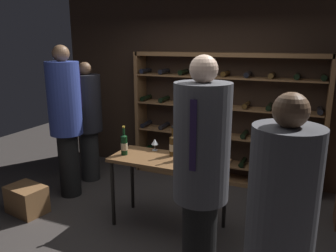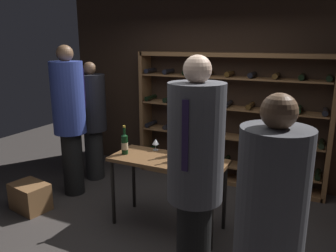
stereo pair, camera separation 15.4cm
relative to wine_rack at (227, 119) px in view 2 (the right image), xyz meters
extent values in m
plane|color=#383330|center=(-0.30, -1.76, -0.99)|extent=(9.94, 9.94, 0.00)
cube|color=#332319|center=(-0.30, 0.21, 0.51)|extent=(5.17, 0.10, 2.99)
cube|color=brown|center=(-1.41, 0.00, 0.00)|extent=(0.06, 0.32, 1.98)
cube|color=brown|center=(1.42, 0.00, 0.00)|extent=(0.06, 0.32, 1.98)
cube|color=brown|center=(0.00, 0.00, 0.95)|extent=(2.83, 0.32, 0.06)
cube|color=brown|center=(0.00, 0.00, -0.96)|extent=(2.83, 0.32, 0.06)
cube|color=brown|center=(0.00, 0.00, -0.71)|extent=(2.75, 0.32, 0.02)
cylinder|color=black|center=(-1.31, 0.00, -0.65)|extent=(0.08, 0.30, 0.08)
cylinder|color=black|center=(-0.65, 0.00, -0.65)|extent=(0.08, 0.30, 0.08)
cylinder|color=#4C3314|center=(-0.32, 0.00, -0.65)|extent=(0.08, 0.30, 0.08)
cylinder|color=black|center=(0.00, 0.00, -0.65)|extent=(0.08, 0.30, 0.08)
cylinder|color=black|center=(0.33, 0.00, -0.65)|extent=(0.08, 0.30, 0.08)
cylinder|color=#4C3314|center=(0.66, 0.00, -0.65)|extent=(0.08, 0.30, 0.08)
cylinder|color=black|center=(1.32, 0.00, -0.65)|extent=(0.08, 0.30, 0.08)
cube|color=brown|center=(0.00, 0.00, -0.26)|extent=(2.75, 0.32, 0.02)
cylinder|color=black|center=(-1.31, 0.00, -0.21)|extent=(0.08, 0.30, 0.08)
cylinder|color=black|center=(-0.98, 0.00, -0.21)|extent=(0.08, 0.30, 0.08)
cylinder|color=black|center=(-0.65, 0.00, -0.21)|extent=(0.08, 0.30, 0.08)
cylinder|color=#4C3314|center=(-0.32, 0.00, -0.21)|extent=(0.08, 0.30, 0.08)
cylinder|color=black|center=(0.33, 0.00, -0.21)|extent=(0.08, 0.30, 0.08)
cylinder|color=black|center=(0.99, 0.00, -0.21)|extent=(0.08, 0.30, 0.08)
cylinder|color=black|center=(1.32, 0.00, -0.21)|extent=(0.08, 0.30, 0.08)
cube|color=brown|center=(0.00, 0.00, 0.18)|extent=(2.75, 0.32, 0.02)
cylinder|color=black|center=(-1.31, 0.00, 0.24)|extent=(0.08, 0.30, 0.08)
cylinder|color=black|center=(-0.98, 0.00, 0.24)|extent=(0.08, 0.30, 0.08)
cylinder|color=#4C3314|center=(-0.65, 0.00, 0.24)|extent=(0.08, 0.30, 0.08)
cylinder|color=black|center=(-0.32, 0.00, 0.24)|extent=(0.08, 0.30, 0.08)
cylinder|color=black|center=(0.00, 0.00, 0.24)|extent=(0.08, 0.30, 0.08)
cylinder|color=#4C3314|center=(0.33, 0.00, 0.24)|extent=(0.08, 0.30, 0.08)
cylinder|color=black|center=(0.66, 0.00, 0.24)|extent=(0.08, 0.30, 0.08)
cylinder|color=black|center=(0.99, 0.00, 0.24)|extent=(0.08, 0.30, 0.08)
cylinder|color=black|center=(1.32, 0.00, 0.24)|extent=(0.08, 0.30, 0.08)
cube|color=brown|center=(0.00, 0.00, 0.63)|extent=(2.75, 0.32, 0.02)
cylinder|color=black|center=(-1.31, 0.00, 0.68)|extent=(0.08, 0.30, 0.08)
cylinder|color=black|center=(-0.98, 0.00, 0.68)|extent=(0.08, 0.30, 0.08)
cylinder|color=black|center=(-0.65, 0.00, 0.68)|extent=(0.08, 0.30, 0.08)
cylinder|color=#4C3314|center=(-0.32, 0.00, 0.68)|extent=(0.08, 0.30, 0.08)
cylinder|color=#4C3314|center=(0.00, 0.00, 0.68)|extent=(0.08, 0.30, 0.08)
cylinder|color=black|center=(0.33, 0.00, 0.68)|extent=(0.08, 0.30, 0.08)
cylinder|color=#4C3314|center=(0.66, 0.00, 0.68)|extent=(0.08, 0.30, 0.08)
cylinder|color=black|center=(0.99, 0.00, 0.68)|extent=(0.08, 0.30, 0.08)
cylinder|color=black|center=(1.32, 0.00, 0.68)|extent=(0.08, 0.30, 0.08)
cube|color=brown|center=(-0.23, -1.58, -0.17)|extent=(1.32, 0.56, 0.04)
cylinder|color=black|center=(-0.84, -1.81, -0.59)|extent=(0.04, 0.04, 0.80)
cylinder|color=black|center=(0.38, -1.81, -0.59)|extent=(0.04, 0.04, 0.80)
cylinder|color=black|center=(-0.84, -1.35, -0.59)|extent=(0.04, 0.04, 0.80)
cylinder|color=black|center=(0.38, -1.35, -0.59)|extent=(0.04, 0.04, 0.80)
cylinder|color=black|center=(-1.84, -1.36, -0.54)|extent=(0.29, 0.29, 0.90)
cylinder|color=#2D3D8C|center=(-1.84, -1.36, 0.40)|extent=(0.44, 0.44, 0.98)
sphere|color=brown|center=(-1.84, -1.36, 0.98)|extent=(0.22, 0.22, 0.22)
cube|color=#26193F|center=(-1.74, -1.15, 0.51)|extent=(0.05, 0.03, 0.55)
cylinder|color=#242424|center=(-1.91, -0.78, -0.60)|extent=(0.28, 0.28, 0.79)
cylinder|color=black|center=(-1.91, -0.78, 0.23)|extent=(0.44, 0.44, 0.86)
sphere|color=brown|center=(-1.91, -0.78, 0.75)|extent=(0.19, 0.19, 0.19)
cube|color=olive|center=(-2.06, -0.61, 0.34)|extent=(0.04, 0.04, 0.48)
cylinder|color=black|center=(0.42, -2.42, -0.55)|extent=(0.29, 0.29, 0.87)
cylinder|color=#4C4C51|center=(0.42, -2.42, 0.36)|extent=(0.45, 0.45, 0.95)
sphere|color=beige|center=(0.42, -2.42, 0.93)|extent=(0.22, 0.22, 0.22)
cube|color=#26193F|center=(0.43, -2.65, 0.47)|extent=(0.05, 0.01, 0.53)
cylinder|color=#4C4C51|center=(1.08, -2.85, 0.23)|extent=(0.42, 0.42, 0.86)
sphere|color=brown|center=(1.08, -2.85, 0.75)|extent=(0.21, 0.21, 0.21)
cube|color=brown|center=(-2.01, -1.99, -0.82)|extent=(0.53, 0.42, 0.35)
cylinder|color=#4C3314|center=(-0.23, -1.45, -0.04)|extent=(0.08, 0.08, 0.22)
cone|color=#4C3314|center=(-0.23, -1.45, 0.08)|extent=(0.08, 0.08, 0.03)
cylinder|color=#4C3314|center=(-0.23, -1.45, 0.14)|extent=(0.03, 0.03, 0.09)
cylinder|color=black|center=(-0.23, -1.45, 0.19)|extent=(0.03, 0.03, 0.02)
cylinder|color=#C6B28C|center=(-0.23, -1.45, -0.05)|extent=(0.08, 0.08, 0.08)
cylinder|color=black|center=(-0.76, -1.64, -0.04)|extent=(0.08, 0.08, 0.22)
cone|color=black|center=(-0.76, -1.64, 0.08)|extent=(0.08, 0.08, 0.03)
cylinder|color=black|center=(-0.76, -1.64, 0.13)|extent=(0.03, 0.03, 0.08)
cylinder|color=#B7932D|center=(-0.76, -1.64, 0.18)|extent=(0.03, 0.03, 0.02)
cylinder|color=#C6B28C|center=(-0.76, -1.64, -0.05)|extent=(0.08, 0.08, 0.08)
cylinder|color=black|center=(-0.09, -1.55, -0.04)|extent=(0.07, 0.07, 0.22)
cone|color=black|center=(-0.09, -1.55, 0.08)|extent=(0.07, 0.07, 0.03)
cylinder|color=black|center=(-0.09, -1.55, 0.14)|extent=(0.03, 0.03, 0.09)
cylinder|color=#B7932D|center=(-0.09, -1.55, 0.19)|extent=(0.03, 0.03, 0.02)
cylinder|color=#C6B28C|center=(-0.09, -1.55, -0.05)|extent=(0.07, 0.07, 0.08)
cylinder|color=silver|center=(-0.50, -1.36, -0.15)|extent=(0.07, 0.07, 0.00)
cylinder|color=silver|center=(-0.50, -1.36, -0.11)|extent=(0.01, 0.01, 0.07)
cone|color=silver|center=(-0.50, -1.36, -0.04)|extent=(0.09, 0.09, 0.07)
cylinder|color=#590A14|center=(-0.50, -1.36, -0.06)|extent=(0.05, 0.05, 0.02)
cylinder|color=silver|center=(0.31, -1.70, -0.15)|extent=(0.07, 0.07, 0.00)
cylinder|color=silver|center=(0.31, -1.70, -0.11)|extent=(0.01, 0.01, 0.07)
cone|color=silver|center=(0.31, -1.70, -0.05)|extent=(0.08, 0.08, 0.06)
cylinder|color=#590A14|center=(0.31, -1.70, -0.06)|extent=(0.04, 0.04, 0.02)
camera|label=1|loc=(1.16, -4.80, 1.12)|focal=35.25mm
camera|label=2|loc=(1.30, -4.74, 1.12)|focal=35.25mm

